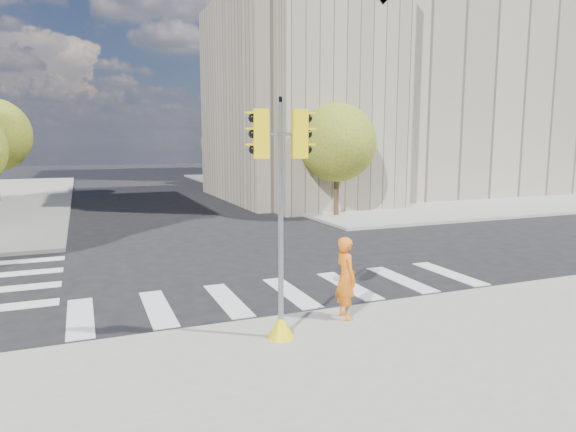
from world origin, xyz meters
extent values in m
plane|color=black|center=(0.00, 0.00, 0.00)|extent=(160.00, 160.00, 0.00)
cube|color=gray|center=(20.00, 26.00, 0.07)|extent=(28.00, 40.00, 0.15)
cube|color=gray|center=(17.00, 20.00, 7.00)|extent=(26.00, 14.00, 14.00)
cube|color=gray|center=(9.00, 15.00, 7.00)|extent=(8.00, 8.00, 14.00)
cube|color=#9EA0A3|center=(22.00, 42.00, 15.00)|extent=(20.00, 18.00, 30.00)
cylinder|color=#382616|center=(7.50, 10.00, 1.19)|extent=(0.28, 0.28, 2.38)
sphere|color=#41691E|center=(7.50, 10.00, 4.06)|extent=(4.20, 4.20, 4.20)
cylinder|color=#382616|center=(7.50, 22.00, 1.26)|extent=(0.28, 0.28, 2.52)
sphere|color=#41691E|center=(7.50, 22.00, 4.36)|extent=(4.60, 4.60, 4.60)
cylinder|color=#382616|center=(7.50, 34.00, 1.14)|extent=(0.28, 0.28, 2.27)
sphere|color=#41691E|center=(7.50, 34.00, 3.88)|extent=(4.00, 4.00, 4.00)
cylinder|color=black|center=(8.00, 14.00, 4.15)|extent=(0.12, 0.12, 8.00)
cube|color=black|center=(8.00, 14.00, 8.15)|extent=(0.35, 0.18, 0.22)
cylinder|color=black|center=(8.00, 28.00, 4.15)|extent=(0.12, 0.12, 8.00)
cube|color=black|center=(8.00, 28.00, 8.15)|extent=(0.35, 0.18, 0.22)
cone|color=yellow|center=(-1.66, -5.29, 0.40)|extent=(0.56, 0.56, 0.50)
cylinder|color=gray|center=(-1.66, -5.29, 2.52)|extent=(0.11, 0.11, 4.74)
cylinder|color=black|center=(-1.66, -5.29, 4.94)|extent=(0.07, 0.07, 0.12)
cylinder|color=gray|center=(-1.66, -5.29, 4.29)|extent=(0.89, 0.26, 0.06)
cube|color=yellow|center=(-2.04, -5.21, 4.29)|extent=(0.34, 0.28, 0.95)
cube|color=yellow|center=(-1.29, -5.38, 4.29)|extent=(0.34, 0.28, 0.95)
imported|color=orange|center=(0.13, -4.73, 1.09)|extent=(0.46, 0.69, 1.88)
camera|label=1|loc=(-5.31, -14.68, 4.16)|focal=32.00mm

